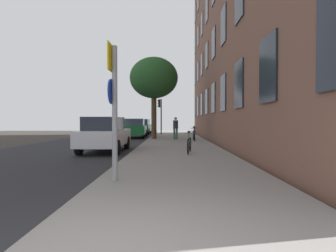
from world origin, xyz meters
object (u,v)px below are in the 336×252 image
object	(u,v)px
car_0	(105,134)
car_2	(142,126)
tree_near	(154,78)
bicycle_0	(189,144)
bicycle_1	(194,136)
bicycle_2	(194,134)
sign_post	(114,101)
pedestrian_0	(176,127)
traffic_light	(160,110)
car_1	(135,128)

from	to	relation	value
car_0	car_2	world-z (taller)	same
tree_near	bicycle_0	size ratio (longest dim) A/B	3.72
bicycle_1	bicycle_2	xyz separation A→B (m)	(0.12, 1.52, 0.01)
sign_post	bicycle_1	distance (m)	11.99
tree_near	pedestrian_0	distance (m)	3.94
bicycle_1	car_2	distance (m)	11.94
car_0	car_2	xyz separation A→B (m)	(-0.05, 16.08, 0.00)
bicycle_1	car_0	world-z (taller)	car_0
pedestrian_0	tree_near	bearing A→B (deg)	160.65
traffic_light	bicycle_0	xyz separation A→B (m)	(1.83, -15.62, -2.07)
sign_post	pedestrian_0	bearing A→B (deg)	82.88
car_1	pedestrian_0	bearing A→B (deg)	-44.90
car_2	bicycle_2	bearing A→B (deg)	-62.90
bicycle_2	pedestrian_0	xyz separation A→B (m)	(-1.33, -0.01, 0.55)
sign_post	tree_near	bearing A→B (deg)	89.84
bicycle_0	bicycle_2	world-z (taller)	bicycle_2
car_0	car_1	size ratio (longest dim) A/B	0.99
car_1	car_0	bearing A→B (deg)	-90.21
traffic_light	pedestrian_0	xyz separation A→B (m)	(1.42, -7.62, -1.51)
tree_near	car_0	xyz separation A→B (m)	(-1.84, -7.20, -3.75)
bicycle_0	traffic_light	bearing A→B (deg)	96.70
sign_post	car_0	world-z (taller)	sign_post
bicycle_1	car_1	bearing A→B (deg)	133.27
bicycle_2	car_2	xyz separation A→B (m)	(-4.83, 9.44, 0.35)
sign_post	car_2	bearing A→B (deg)	94.72
traffic_light	bicycle_2	world-z (taller)	traffic_light
sign_post	car_0	distance (m)	6.77
traffic_light	bicycle_0	size ratio (longest dim) A/B	2.19
pedestrian_0	car_0	size ratio (longest dim) A/B	0.40
tree_near	car_1	world-z (taller)	tree_near
bicycle_1	traffic_light	bearing A→B (deg)	106.07
bicycle_0	car_2	size ratio (longest dim) A/B	0.37
pedestrian_0	car_0	xyz separation A→B (m)	(-3.44, -6.64, -0.20)
bicycle_0	bicycle_2	size ratio (longest dim) A/B	0.93
bicycle_2	car_1	distance (m)	5.84
bicycle_2	car_1	size ratio (longest dim) A/B	0.43
bicycle_0	car_2	bearing A→B (deg)	102.64
tree_near	bicycle_2	bearing A→B (deg)	-10.71
traffic_light	bicycle_0	bearing A→B (deg)	-83.30
car_0	car_1	bearing A→B (deg)	89.79
bicycle_0	car_2	xyz separation A→B (m)	(-3.91, 17.44, 0.37)
bicycle_2	pedestrian_0	distance (m)	1.44
bicycle_2	car_1	bearing A→B (deg)	144.45
car_1	bicycle_2	bearing A→B (deg)	-35.55
bicycle_0	sign_post	bearing A→B (deg)	-112.01
sign_post	bicycle_0	xyz separation A→B (m)	(2.05, 5.08, -1.43)
tree_near	sign_post	bearing A→B (deg)	-90.16
pedestrian_0	sign_post	bearing A→B (deg)	-97.12
bicycle_2	car_0	xyz separation A→B (m)	(-4.78, -6.64, 0.35)
bicycle_0	bicycle_1	world-z (taller)	bicycle_1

